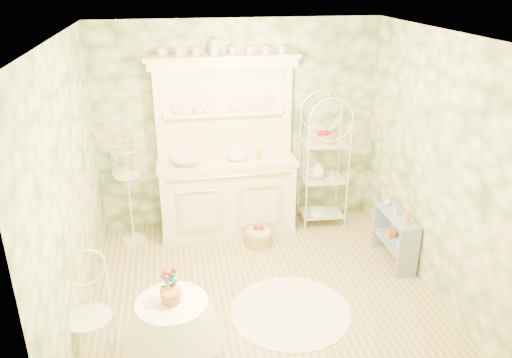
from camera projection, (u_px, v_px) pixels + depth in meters
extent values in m
plane|color=tan|center=(264.00, 295.00, 5.35)|extent=(3.60, 3.60, 0.00)
plane|color=white|center=(266.00, 36.00, 4.30)|extent=(3.60, 3.60, 0.00)
plane|color=beige|center=(71.00, 193.00, 4.54)|extent=(3.60, 3.60, 0.00)
plane|color=beige|center=(437.00, 168.00, 5.11)|extent=(3.60, 3.60, 0.00)
plane|color=beige|center=(239.00, 127.00, 6.46)|extent=(3.60, 3.60, 0.00)
plane|color=beige|center=(318.00, 287.00, 3.19)|extent=(3.60, 3.60, 0.00)
cube|color=#FDF8CF|center=(226.00, 149.00, 6.25)|extent=(1.87, 0.61, 2.29)
cube|color=white|center=(324.00, 162.00, 6.55)|extent=(0.58, 0.43, 1.79)
cube|color=#8291AF|center=(395.00, 238.00, 5.87)|extent=(0.32, 0.74, 0.62)
cylinder|color=white|center=(174.00, 334.00, 4.21)|extent=(0.92, 0.92, 0.78)
cube|color=white|center=(89.00, 318.00, 4.30)|extent=(0.52, 0.52, 0.90)
cube|color=white|center=(129.00, 192.00, 6.17)|extent=(0.34, 0.34, 1.37)
cylinder|color=tan|center=(259.00, 236.00, 6.30)|extent=(0.35, 0.35, 0.23)
cylinder|color=white|center=(291.00, 311.00, 5.09)|extent=(1.41, 1.41, 0.01)
imported|color=white|center=(188.00, 164.00, 6.14)|extent=(0.42, 0.42, 0.08)
imported|color=white|center=(238.00, 159.00, 6.29)|extent=(0.31, 0.31, 0.08)
imported|color=white|center=(199.00, 111.00, 6.16)|extent=(0.15, 0.15, 0.09)
imported|color=white|center=(253.00, 109.00, 6.25)|extent=(0.13, 0.13, 0.10)
imported|color=#3F7238|center=(170.00, 285.00, 4.07)|extent=(0.17, 0.15, 0.28)
imported|color=#BD7737|center=(407.00, 219.00, 5.52)|extent=(0.08, 0.08, 0.16)
imported|color=#8AABC4|center=(396.00, 211.00, 5.76)|extent=(0.06, 0.06, 0.11)
imported|color=silver|center=(388.00, 203.00, 5.98)|extent=(0.09, 0.09, 0.10)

